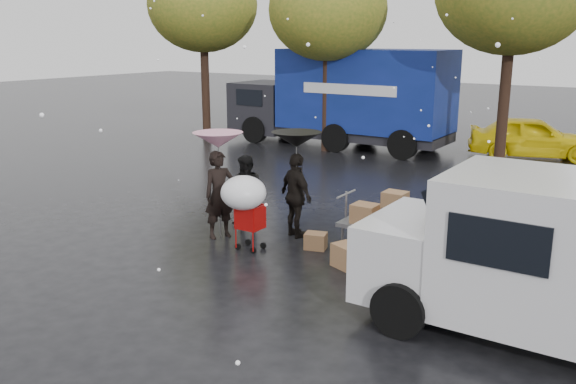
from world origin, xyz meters
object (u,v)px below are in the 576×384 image
Objects in this scene: shopping_cart at (245,197)px; yellow_taxi at (532,137)px; vendor_cart at (386,218)px; white_van at (565,260)px; person_pink at (220,195)px; person_black at (296,196)px; blue_truck at (344,98)px.

yellow_taxi is at bearing 79.24° from shopping_cart.
white_van is (3.28, -1.81, 0.43)m from vendor_cart.
person_black is at bearing -29.64° from person_pink.
yellow_taxi reaches higher than vendor_cart.
white_van reaches higher than person_black.
person_pink is 1.20× the size of shopping_cart.
vendor_cart is 0.31× the size of white_van.
person_pink is 3.32m from vendor_cart.
person_black is at bearing -66.76° from blue_truck.
vendor_cart is at bearing 161.26° from yellow_taxi.
vendor_cart is 0.18× the size of blue_truck.
shopping_cart is 5.57m from white_van.
person_black is (1.26, 0.86, -0.02)m from person_pink.
shopping_cart is 11.72m from blue_truck.
shopping_cart is (-0.31, -1.28, 0.21)m from person_black.
person_pink is 1.03× the size of person_black.
vendor_cart is (3.21, 0.84, -0.15)m from person_pink.
blue_truck is (-4.19, 9.76, 0.90)m from person_black.
person_pink is 0.21× the size of blue_truck.
blue_truck is at bearing 122.14° from vendor_cart.
blue_truck reaches higher than shopping_cart.
blue_truck is at bearing 109.36° from shopping_cart.
person_pink reaches higher than person_black.
blue_truck reaches higher than yellow_taxi.
person_pink is 12.60m from yellow_taxi.
person_pink is at bearing 146.52° from yellow_taxi.
white_van reaches higher than person_pink.
white_van is at bearing -5.73° from shopping_cart.
blue_truck is at bearing 41.36° from person_pink.
yellow_taxi is (3.33, 12.15, -0.19)m from person_pink.
blue_truck is (-3.88, 11.04, 0.69)m from shopping_cart.
person_pink is at bearing 156.06° from shopping_cart.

